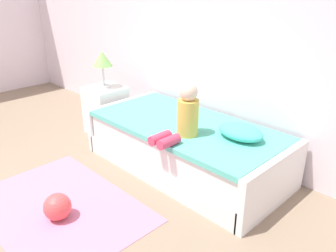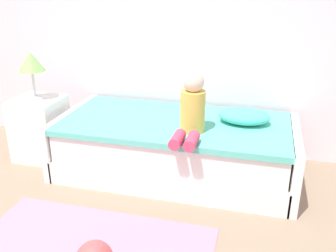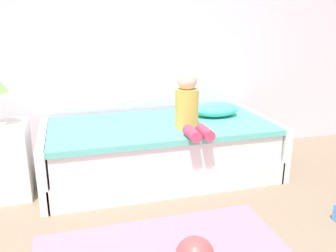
{
  "view_description": "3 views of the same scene",
  "coord_description": "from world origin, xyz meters",
  "px_view_note": "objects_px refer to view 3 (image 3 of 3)",
  "views": [
    {
      "loc": [
        2.7,
        -0.38,
        1.84
      ],
      "look_at": [
        0.54,
        1.75,
        0.55
      ],
      "focal_mm": 36.98,
      "sensor_mm": 36.0,
      "label": 1
    },
    {
      "loc": [
        1.25,
        -0.98,
        1.7
      ],
      "look_at": [
        0.54,
        1.75,
        0.55
      ],
      "focal_mm": 39.99,
      "sensor_mm": 36.0,
      "label": 2
    },
    {
      "loc": [
        -0.25,
        -1.02,
        1.43
      ],
      "look_at": [
        0.54,
        1.75,
        0.55
      ],
      "focal_mm": 38.33,
      "sensor_mm": 36.0,
      "label": 3
    }
  ],
  "objects_px": {
    "child_figure": "(189,106)",
    "pillow": "(216,110)",
    "nightstand": "(2,161)",
    "bed": "(161,150)"
  },
  "relations": [
    {
      "from": "child_figure",
      "to": "pillow",
      "type": "distance_m",
      "value": 0.53
    },
    {
      "from": "bed",
      "to": "nightstand",
      "type": "relative_size",
      "value": 3.52
    },
    {
      "from": "child_figure",
      "to": "pillow",
      "type": "bearing_deg",
      "value": 39.61
    },
    {
      "from": "bed",
      "to": "child_figure",
      "type": "distance_m",
      "value": 0.55
    },
    {
      "from": "bed",
      "to": "child_figure",
      "type": "height_order",
      "value": "child_figure"
    },
    {
      "from": "bed",
      "to": "nightstand",
      "type": "distance_m",
      "value": 1.35
    },
    {
      "from": "nightstand",
      "to": "child_figure",
      "type": "xyz_separation_m",
      "value": [
        1.54,
        -0.19,
        0.4
      ]
    },
    {
      "from": "nightstand",
      "to": "child_figure",
      "type": "bearing_deg",
      "value": -7.22
    },
    {
      "from": "bed",
      "to": "pillow",
      "type": "distance_m",
      "value": 0.67
    },
    {
      "from": "nightstand",
      "to": "pillow",
      "type": "bearing_deg",
      "value": 3.95
    }
  ]
}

